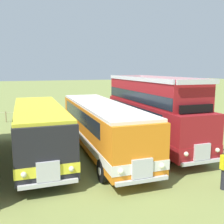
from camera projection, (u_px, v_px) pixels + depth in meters
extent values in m
cube|color=black|center=(39.00, 129.00, 14.60)|extent=(2.60, 9.85, 2.30)
cube|color=yellow|center=(40.00, 139.00, 14.70)|extent=(2.64, 9.89, 0.44)
cube|color=#19232D|center=(38.00, 117.00, 14.87)|extent=(2.61, 7.45, 0.76)
cube|color=#19232D|center=(47.00, 140.00, 9.97)|extent=(2.20, 0.12, 0.90)
cube|color=silver|center=(48.00, 172.00, 10.07)|extent=(0.90, 0.13, 0.80)
cube|color=silver|center=(49.00, 184.00, 10.13)|extent=(2.30, 0.16, 0.16)
sphere|color=#EAEACC|center=(71.00, 169.00, 10.35)|extent=(0.22, 0.22, 0.22)
sphere|color=#EAEACC|center=(24.00, 175.00, 9.77)|extent=(0.22, 0.22, 0.22)
cube|color=yellow|center=(38.00, 107.00, 14.40)|extent=(2.56, 9.45, 0.14)
cylinder|color=black|center=(71.00, 167.00, 12.07)|extent=(0.29, 1.04, 1.04)
cylinder|color=silver|center=(74.00, 167.00, 12.12)|extent=(0.02, 0.36, 0.36)
cylinder|color=black|center=(18.00, 174.00, 11.34)|extent=(0.29, 1.04, 1.04)
cylinder|color=silver|center=(14.00, 174.00, 11.29)|extent=(0.02, 0.36, 0.36)
cylinder|color=black|center=(54.00, 135.00, 18.06)|extent=(0.29, 1.04, 1.04)
cylinder|color=silver|center=(56.00, 134.00, 18.11)|extent=(0.02, 0.36, 0.36)
cylinder|color=black|center=(19.00, 137.00, 17.33)|extent=(0.29, 1.04, 1.04)
cylinder|color=silver|center=(17.00, 137.00, 17.28)|extent=(0.02, 0.36, 0.36)
cube|color=orange|center=(101.00, 125.00, 15.62)|extent=(2.64, 11.38, 2.30)
cube|color=white|center=(101.00, 135.00, 15.72)|extent=(2.69, 11.42, 0.44)
cube|color=#19232D|center=(99.00, 114.00, 15.90)|extent=(2.64, 8.98, 0.76)
cube|color=#19232D|center=(142.00, 137.00, 10.27)|extent=(2.20, 0.13, 0.90)
cube|color=silver|center=(142.00, 169.00, 10.38)|extent=(0.90, 0.13, 0.80)
cube|color=silver|center=(142.00, 181.00, 10.43)|extent=(2.30, 0.17, 0.16)
sphere|color=#EAEACC|center=(162.00, 166.00, 10.65)|extent=(0.22, 0.22, 0.22)
sphere|color=#EAEACC|center=(121.00, 172.00, 10.08)|extent=(0.22, 0.22, 0.22)
cube|color=white|center=(101.00, 105.00, 15.42)|extent=(2.60, 10.98, 0.14)
cylinder|color=black|center=(149.00, 165.00, 12.38)|extent=(0.29, 1.04, 1.04)
cylinder|color=silver|center=(152.00, 164.00, 12.42)|extent=(0.02, 0.36, 0.36)
cylinder|color=black|center=(103.00, 171.00, 11.64)|extent=(0.29, 1.04, 1.04)
cylinder|color=silver|center=(99.00, 171.00, 11.60)|extent=(0.02, 0.36, 0.36)
cylinder|color=black|center=(101.00, 129.00, 19.80)|extent=(0.29, 1.04, 1.04)
cylinder|color=silver|center=(103.00, 129.00, 19.85)|extent=(0.02, 0.36, 0.36)
cylinder|color=black|center=(71.00, 131.00, 19.07)|extent=(0.29, 1.04, 1.04)
cylinder|color=silver|center=(69.00, 131.00, 19.02)|extent=(0.02, 0.36, 0.36)
cube|color=maroon|center=(153.00, 120.00, 17.02)|extent=(2.56, 9.95, 2.30)
cube|color=maroon|center=(152.00, 129.00, 17.12)|extent=(2.60, 9.99, 0.44)
cube|color=#19232D|center=(150.00, 110.00, 17.30)|extent=(2.57, 7.55, 0.76)
cube|color=#19232D|center=(202.00, 126.00, 12.35)|extent=(2.20, 0.11, 0.90)
cube|color=silver|center=(202.00, 152.00, 12.45)|extent=(0.90, 0.13, 0.80)
cube|color=silver|center=(202.00, 162.00, 12.50)|extent=(2.30, 0.15, 0.16)
sphere|color=#EAEACC|center=(218.00, 150.00, 12.73)|extent=(0.22, 0.22, 0.22)
sphere|color=#EAEACC|center=(186.00, 154.00, 12.15)|extent=(0.22, 0.22, 0.22)
cube|color=maroon|center=(152.00, 91.00, 16.94)|extent=(2.45, 9.04, 1.50)
cube|color=silver|center=(198.00, 82.00, 12.42)|extent=(2.40, 0.11, 0.24)
cube|color=silver|center=(128.00, 77.00, 20.55)|extent=(2.40, 0.11, 0.24)
cube|color=silver|center=(168.00, 78.00, 17.20)|extent=(0.15, 9.03, 0.24)
cube|color=silver|center=(135.00, 79.00, 16.42)|extent=(0.15, 9.03, 0.24)
cube|color=#19232D|center=(151.00, 95.00, 16.99)|extent=(2.49, 8.94, 0.64)
cube|color=black|center=(196.00, 109.00, 12.68)|extent=(1.90, 0.13, 0.40)
cylinder|color=black|center=(199.00, 151.00, 14.45)|extent=(0.29, 1.04, 1.04)
cylinder|color=silver|center=(202.00, 151.00, 14.50)|extent=(0.02, 0.36, 0.36)
cylinder|color=black|center=(163.00, 155.00, 13.71)|extent=(0.29, 1.04, 1.04)
cylinder|color=silver|center=(160.00, 156.00, 13.66)|extent=(0.02, 0.36, 0.36)
cylinder|color=black|center=(146.00, 127.00, 20.54)|extent=(0.29, 1.04, 1.04)
cylinder|color=silver|center=(148.00, 126.00, 20.59)|extent=(0.02, 0.36, 0.36)
cylinder|color=black|center=(119.00, 129.00, 19.79)|extent=(0.29, 1.04, 1.04)
cylinder|color=silver|center=(117.00, 129.00, 19.74)|extent=(0.02, 0.36, 0.36)
cylinder|color=#23232D|center=(224.00, 179.00, 10.94)|extent=(0.24, 0.24, 0.90)
cylinder|color=#8C704C|center=(6.00, 117.00, 24.66)|extent=(0.08, 0.08, 1.05)
cylinder|color=#8C704C|center=(71.00, 113.00, 26.72)|extent=(0.08, 0.08, 1.05)
cylinder|color=#8C704C|center=(127.00, 110.00, 28.77)|extent=(0.08, 0.08, 1.05)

